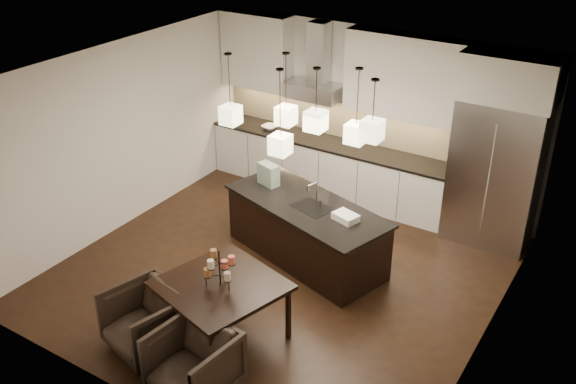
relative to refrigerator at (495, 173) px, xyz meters
The scene contains 37 objects.
floor 3.35m from the refrigerator, 131.42° to the right, with size 5.50×5.50×0.02m, color black.
ceiling 3.62m from the refrigerator, 131.42° to the right, with size 5.50×5.50×0.02m, color white.
wall_back 2.16m from the refrigerator, 169.74° to the left, with size 5.50×0.02×2.80m, color silver.
wall_front 5.56m from the refrigerator, 112.22° to the right, with size 5.50×0.02×2.80m, color silver.
wall_left 5.42m from the refrigerator, 153.91° to the right, with size 0.02×5.50×2.80m, color silver.
wall_right 2.49m from the refrigerator, 74.50° to the right, with size 0.02×5.50×2.80m, color silver.
refrigerator is the anchor object (origin of this frame).
fridge_panel 1.40m from the refrigerator, ahead, with size 1.26×0.72×0.65m, color silver.
lower_cabinets 2.80m from the refrigerator, behind, with size 4.21×0.62×0.88m, color silver.
countertop 2.73m from the refrigerator, behind, with size 4.21×0.66×0.04m, color black.
backsplash 2.75m from the refrigerator, behind, with size 4.21×0.02×0.63m, color beige.
upper_cab_left 4.35m from the refrigerator, behind, with size 1.25×0.35×1.25m, color silver.
upper_cab_right 1.91m from the refrigerator, behind, with size 1.86×0.35×1.25m, color silver.
hood_canopy 3.09m from the refrigerator, behind, with size 0.90×0.52×0.24m, color #B7B7BA.
hood_chimney 3.28m from the refrigerator, behind, with size 0.30×0.28×0.96m, color #B7B7BA.
fruit_bowl 3.84m from the refrigerator, behind, with size 0.26×0.26×0.06m, color silver.
island_body 2.81m from the refrigerator, 136.82° to the right, with size 2.33×0.93×0.82m, color black.
island_top 2.74m from the refrigerator, 136.82° to the right, with size 2.40×1.01×0.04m, color black.
faucet 2.61m from the refrigerator, 136.09° to the right, with size 0.09×0.22×0.35m, color silver, non-canonical shape.
tote_bag 3.22m from the refrigerator, 149.22° to the right, with size 0.32×0.17×0.32m, color #1C4A26.
food_container 2.40m from the refrigerator, 124.18° to the right, with size 0.32×0.22×0.09m, color silver.
dining_table 4.37m from the refrigerator, 116.97° to the right, with size 1.25×1.25×0.75m, color black, non-canonical shape.
candelabra 4.32m from the refrigerator, 116.97° to the right, with size 0.36×0.36×0.44m, color black, non-canonical shape.
candle_a 4.29m from the refrigerator, 115.14° to the right, with size 0.08×0.08×0.10m, color beige.
candle_b 4.22m from the refrigerator, 118.23° to the right, with size 0.08×0.08×0.10m, color #DC593F.
candle_c 4.45m from the refrigerator, 117.54° to the right, with size 0.08×0.08×0.10m, color brown.
candle_d 4.21m from the refrigerator, 115.75° to the right, with size 0.08×0.08×0.10m, color #DC593F.
candle_e 4.33m from the refrigerator, 118.71° to the right, with size 0.08×0.08×0.10m, color brown.
candle_f 4.44m from the refrigerator, 116.37° to the right, with size 0.08×0.08×0.10m, color beige.
armchair_left 5.19m from the refrigerator, 120.01° to the right, with size 0.81×0.83×0.76m, color black.
armchair_right 5.04m from the refrigerator, 109.70° to the right, with size 0.79×0.81×0.74m, color black.
pendant_a 3.82m from the refrigerator, 147.72° to the right, with size 0.24×0.24×0.26m, color beige.
pendant_b 3.09m from the refrigerator, 148.38° to the right, with size 0.24×0.24×0.26m, color beige.
pendant_c 2.86m from the refrigerator, 133.88° to the right, with size 0.24×0.24×0.26m, color beige.
pendant_d 2.35m from the refrigerator, 130.42° to the right, with size 0.24×0.24×0.26m, color beige.
pendant_e 2.48m from the refrigerator, 118.50° to the right, with size 0.24×0.24×0.26m, color beige.
pendant_f 3.20m from the refrigerator, 135.06° to the right, with size 0.24×0.24×0.26m, color beige.
Camera 1 is at (3.96, -6.10, 5.04)m, focal length 40.00 mm.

